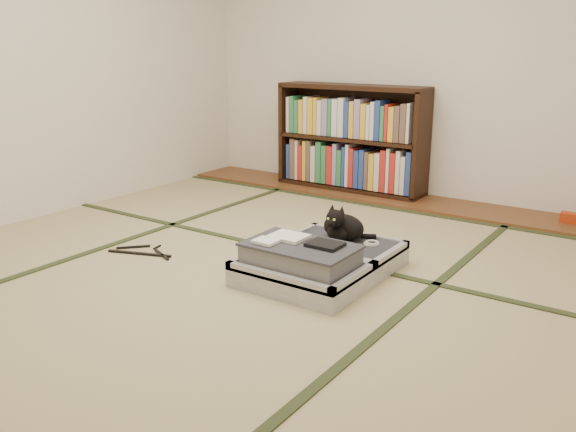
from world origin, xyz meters
The scene contains 10 objects.
floor centered at (0.00, 0.00, 0.00)m, with size 4.50×4.50×0.00m, color tan.
wood_strip centered at (0.00, 2.00, 0.01)m, with size 4.00×0.50×0.02m, color brown.
red_item centered at (1.38, 2.03, 0.06)m, with size 0.15×0.09×0.07m, color #AF2E0E.
room_shell centered at (0.00, 0.00, 1.46)m, with size 4.50×4.50×4.50m.
tatami_borders centered at (0.00, 0.49, 0.00)m, with size 4.00×4.50×0.01m.
bookcase centered at (-0.46, 2.07, 0.45)m, with size 1.35×0.31×0.92m.
suitcase centered at (0.40, 0.14, 0.09)m, with size 0.67×0.90×0.26m.
cat centered at (0.38, 0.43, 0.22)m, with size 0.30×0.30×0.24m.
cable_coil centered at (0.56, 0.47, 0.14)m, with size 0.09×0.09×0.02m.
hanger centered at (-0.71, -0.14, 0.01)m, with size 0.43×0.27×0.01m.
Camera 1 is at (2.08, -2.61, 1.27)m, focal length 38.00 mm.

